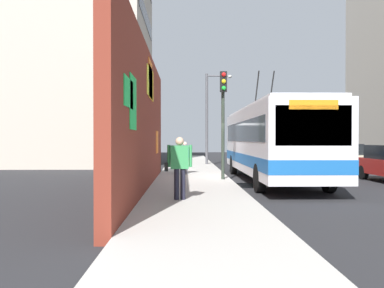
# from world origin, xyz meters

# --- Properties ---
(ground_plane) EXTENTS (80.00, 80.00, 0.00)m
(ground_plane) POSITION_xyz_m (0.00, 0.00, 0.00)
(ground_plane) COLOR #232326
(sidewalk_slab) EXTENTS (48.00, 3.20, 0.15)m
(sidewalk_slab) POSITION_xyz_m (0.00, 1.60, 0.07)
(sidewalk_slab) COLOR #ADA8A0
(sidewalk_slab) RESTS_ON ground_plane
(graffiti_wall) EXTENTS (14.15, 0.32, 4.94)m
(graffiti_wall) POSITION_xyz_m (-3.93, 3.35, 2.48)
(graffiti_wall) COLOR maroon
(graffiti_wall) RESTS_ON ground_plane
(building_far_left) EXTENTS (11.09, 8.78, 18.85)m
(building_far_left) POSITION_xyz_m (12.03, 9.20, 9.43)
(building_far_left) COLOR #B2A899
(building_far_left) RESTS_ON ground_plane
(city_bus) EXTENTS (11.48, 2.67, 4.99)m
(city_bus) POSITION_xyz_m (-0.48, -1.80, 1.79)
(city_bus) COLOR silver
(city_bus) RESTS_ON ground_plane
(parked_car_champagne) EXTENTS (4.57, 1.87, 1.58)m
(parked_car_champagne) POSITION_xyz_m (5.18, -7.00, 0.84)
(parked_car_champagne) COLOR #C6B793
(parked_car_champagne) RESTS_ON ground_plane
(parked_car_black) EXTENTS (4.64, 1.82, 1.58)m
(parked_car_black) POSITION_xyz_m (10.87, -7.00, 0.83)
(parked_car_black) COLOR black
(parked_car_black) RESTS_ON ground_plane
(pedestrian_near_wall) EXTENTS (0.23, 0.77, 1.74)m
(pedestrian_near_wall) POSITION_xyz_m (-6.68, 2.10, 1.18)
(pedestrian_near_wall) COLOR #1E1E2D
(pedestrian_near_wall) RESTS_ON sidewalk_slab
(pedestrian_midblock) EXTENTS (0.22, 0.72, 1.56)m
(pedestrian_midblock) POSITION_xyz_m (1.86, 1.96, 1.05)
(pedestrian_midblock) COLOR #595960
(pedestrian_midblock) RESTS_ON sidewalk_slab
(traffic_light) EXTENTS (0.49, 0.28, 4.52)m
(traffic_light) POSITION_xyz_m (-1.08, 0.35, 3.17)
(traffic_light) COLOR #2D382D
(traffic_light) RESTS_ON sidewalk_slab
(street_lamp) EXTENTS (0.44, 1.81, 6.18)m
(street_lamp) POSITION_xyz_m (9.64, 0.24, 3.73)
(street_lamp) COLOR #4C4C51
(street_lamp) RESTS_ON sidewalk_slab
(curbside_puddle) EXTENTS (1.88, 1.88, 0.00)m
(curbside_puddle) POSITION_xyz_m (-1.97, -0.60, 0.00)
(curbside_puddle) COLOR black
(curbside_puddle) RESTS_ON ground_plane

